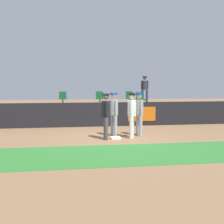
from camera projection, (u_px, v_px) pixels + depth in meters
ground_plane at (114, 138)px, 11.52m from camera, size 60.00×60.00×0.00m
grass_foreground_strip at (126, 154)px, 8.91m from camera, size 18.00×2.80×0.01m
first_base at (116, 138)px, 11.37m from camera, size 0.40×0.40×0.08m
player_fielder_home at (132, 112)px, 11.50m from camera, size 0.47×0.53×1.85m
player_runner_visitor at (139, 111)px, 12.05m from camera, size 0.40×0.51×1.84m
player_coach_visitor at (114, 111)px, 11.93m from camera, size 0.43×0.51×1.85m
player_umpire at (106, 113)px, 11.22m from camera, size 0.35×0.52×1.84m
field_wall at (104, 114)px, 14.81m from camera, size 18.00×0.26×1.26m
bleacher_platform at (99, 113)px, 17.35m from camera, size 18.00×4.80×0.91m
seat_back_left at (63, 97)px, 17.60m from camera, size 0.46×0.44×0.84m
seat_back_right at (130, 97)px, 18.22m from camera, size 0.47×0.44×0.84m
seat_front_right at (140, 98)px, 16.49m from camera, size 0.47×0.44×0.84m
seat_back_center at (100, 97)px, 17.94m from camera, size 0.47×0.44×0.84m
spectator_hooded at (145, 88)px, 19.18m from camera, size 0.51×0.40×1.85m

